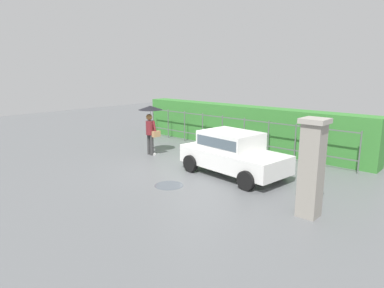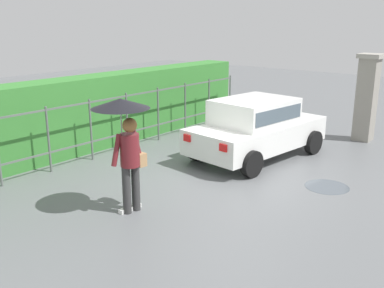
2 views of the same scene
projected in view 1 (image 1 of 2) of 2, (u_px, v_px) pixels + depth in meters
The scene contains 7 objects.
ground_plane at pixel (189, 168), 12.49m from camera, with size 40.00×40.00×0.00m, color slate.
car at pixel (232, 152), 11.52m from camera, with size 3.88×2.19×1.48m.
pedestrian at pixel (150, 119), 14.16m from camera, with size 1.00×1.00×2.05m.
gate_pillar at pixel (312, 167), 8.15m from camera, with size 0.60×0.60×2.42m.
fence_section at pixel (233, 132), 15.06m from camera, with size 10.58×0.05×1.50m.
hedge_row at pixel (244, 127), 15.66m from camera, with size 11.53×0.90×1.90m, color #387F33.
puddle_near at pixel (169, 185), 10.60m from camera, with size 0.90×0.90×0.00m, color #4C545B.
Camera 1 is at (8.14, -8.84, 3.53)m, focal length 32.01 mm.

